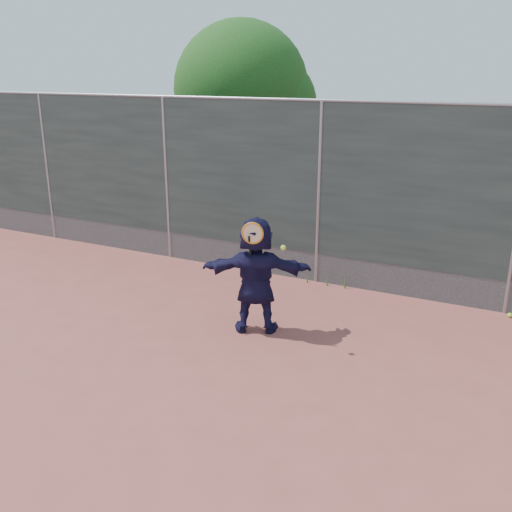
% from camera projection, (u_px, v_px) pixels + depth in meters
% --- Properties ---
extents(ground, '(80.00, 80.00, 0.00)m').
position_uv_depth(ground, '(212.00, 374.00, 6.80)').
color(ground, '#9E4C42').
rests_on(ground, ground).
extents(player, '(1.57, 1.02, 1.62)m').
position_uv_depth(player, '(256.00, 275.00, 7.71)').
color(player, '#161438').
rests_on(player, ground).
extents(ball_ground, '(0.07, 0.07, 0.07)m').
position_uv_depth(ball_ground, '(510.00, 315.00, 8.34)').
color(ball_ground, '#BDF035').
rests_on(ball_ground, ground).
extents(fence, '(20.00, 0.06, 3.03)m').
position_uv_depth(fence, '(319.00, 190.00, 9.29)').
color(fence, '#38423D').
rests_on(fence, ground).
extents(swing_action, '(0.65, 0.20, 0.51)m').
position_uv_depth(swing_action, '(255.00, 236.00, 7.30)').
color(swing_action, orange).
rests_on(swing_action, ground).
extents(tree_left, '(3.15, 3.00, 4.53)m').
position_uv_depth(tree_left, '(249.00, 94.00, 12.66)').
color(tree_left, '#382314').
rests_on(tree_left, ground).
extents(weed_clump, '(0.68, 0.07, 0.30)m').
position_uv_depth(weed_clump, '(330.00, 278.00, 9.52)').
color(weed_clump, '#387226').
rests_on(weed_clump, ground).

